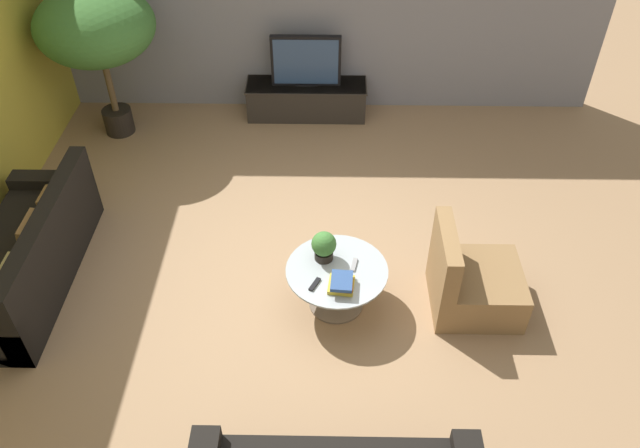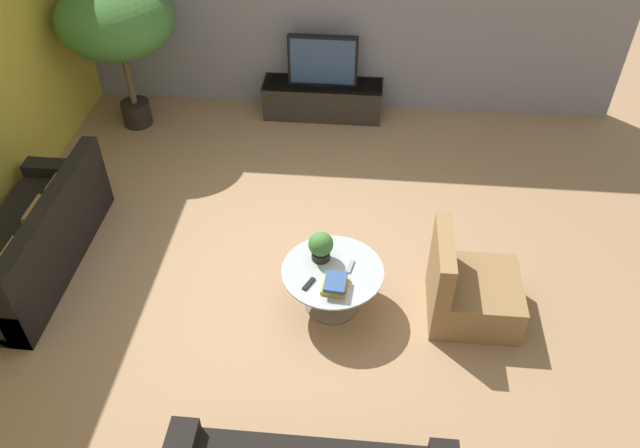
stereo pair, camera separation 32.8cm
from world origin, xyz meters
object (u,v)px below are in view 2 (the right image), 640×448
(coffee_table, at_px, (332,281))
(potted_palm_tall, at_px, (116,22))
(television, at_px, (323,61))
(couch_by_wall, at_px, (35,243))
(potted_plant_tabletop, at_px, (321,246))
(armchair_wicker, at_px, (469,291))
(media_console, at_px, (323,99))

(coffee_table, relative_size, potted_palm_tall, 0.49)
(television, xyz_separation_m, couch_by_wall, (-2.55, -3.07, -0.49))
(couch_by_wall, xyz_separation_m, potted_plant_tabletop, (2.81, -0.14, 0.33))
(coffee_table, distance_m, potted_palm_tall, 4.15)
(television, relative_size, coffee_table, 0.96)
(couch_by_wall, relative_size, potted_palm_tall, 1.13)
(couch_by_wall, distance_m, armchair_wicker, 4.17)
(television, height_order, armchair_wicker, television)
(television, relative_size, armchair_wicker, 1.03)
(media_console, relative_size, coffee_table, 1.71)
(coffee_table, bearing_deg, television, 96.55)
(media_console, bearing_deg, potted_palm_tall, -169.38)
(television, relative_size, potted_plant_tabletop, 3.05)
(couch_by_wall, bearing_deg, potted_palm_tall, 176.55)
(coffee_table, distance_m, potted_plant_tabletop, 0.35)
(media_console, distance_m, potted_palm_tall, 2.69)
(potted_palm_tall, bearing_deg, media_console, 10.62)
(media_console, bearing_deg, potted_plant_tabletop, -85.27)
(couch_by_wall, bearing_deg, coffee_table, 84.60)
(media_console, relative_size, television, 1.77)
(coffee_table, height_order, potted_plant_tabletop, potted_plant_tabletop)
(media_console, relative_size, couch_by_wall, 0.75)
(television, height_order, coffee_table, television)
(potted_plant_tabletop, bearing_deg, couch_by_wall, 177.25)
(couch_by_wall, bearing_deg, armchair_wicker, 86.65)
(coffee_table, relative_size, potted_plant_tabletop, 3.17)
(coffee_table, distance_m, armchair_wicker, 1.23)
(media_console, xyz_separation_m, coffee_table, (0.38, -3.35, 0.08))
(media_console, distance_m, couch_by_wall, 3.99)
(coffee_table, bearing_deg, media_console, 96.54)
(media_console, distance_m, potted_plant_tabletop, 3.24)
(coffee_table, height_order, couch_by_wall, couch_by_wall)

